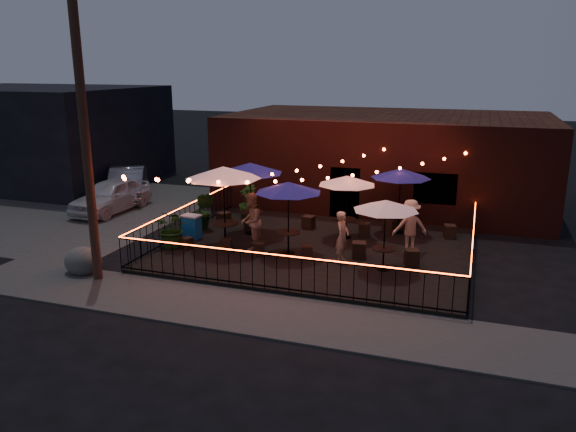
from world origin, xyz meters
name	(u,v)px	position (x,y,z in m)	size (l,w,h in m)	color
ground	(299,271)	(0.00, 0.00, 0.00)	(110.00, 110.00, 0.00)	black
patio	(317,249)	(0.00, 2.00, 0.07)	(10.00, 8.00, 0.15)	black
sidewalk	(260,313)	(0.00, -3.25, 0.03)	(18.00, 2.50, 0.05)	#3D3B38
parking_lot	(67,209)	(-12.00, 4.00, 0.01)	(11.00, 12.00, 0.02)	#3D3B38
brick_building	(387,159)	(1.00, 9.99, 2.00)	(14.00, 8.00, 4.00)	#3C1710
background_building	(34,134)	(-18.00, 9.00, 2.50)	(12.00, 9.00, 5.00)	black
utility_pole	(86,145)	(-5.40, -2.60, 4.00)	(0.26, 0.26, 8.00)	#392217
fence_front	(277,273)	(0.00, -2.00, 0.66)	(10.00, 0.04, 1.04)	black
fence_left	(185,220)	(-5.00, 2.00, 0.66)	(0.04, 8.00, 1.04)	black
fence_right	(472,248)	(5.00, 2.00, 0.66)	(0.04, 8.00, 1.04)	black
festoon_lights	(286,178)	(-1.01, 1.70, 2.52)	(10.02, 8.72, 1.32)	#FF461F
cafe_table_0	(223,174)	(-2.94, 0.99, 2.69)	(3.34, 3.34, 2.78)	black
cafe_table_1	(250,169)	(-2.73, 2.78, 2.54)	(2.69, 2.69, 2.62)	black
cafe_table_2	(288,188)	(-0.70, 1.05, 2.34)	(2.51, 2.51, 2.40)	black
cafe_table_3	(347,181)	(0.68, 3.36, 2.21)	(2.42, 2.42, 2.26)	black
cafe_table_4	(386,206)	(2.49, 0.57, 2.13)	(2.13, 2.13, 2.16)	black
cafe_table_5	(401,174)	(2.36, 4.62, 2.34)	(2.24, 2.24, 2.40)	black
bistro_chair_0	(187,243)	(-4.08, 0.40, 0.35)	(0.34, 0.34, 0.40)	black
bistro_chair_1	(226,245)	(-2.74, 0.60, 0.36)	(0.36, 0.36, 0.43)	black
bistro_chair_2	(224,219)	(-4.14, 3.44, 0.40)	(0.42, 0.42, 0.50)	black
bistro_chair_3	(250,223)	(-2.98, 3.30, 0.38)	(0.39, 0.39, 0.46)	black
bistro_chair_4	(259,249)	(-1.57, 0.61, 0.36)	(0.36, 0.36, 0.42)	black
bistro_chair_5	(307,252)	(0.00, 0.80, 0.36)	(0.36, 0.36, 0.43)	black
bistro_chair_6	(309,222)	(-0.92, 4.08, 0.39)	(0.41, 0.41, 0.48)	black
bistro_chair_7	(364,229)	(1.25, 3.90, 0.37)	(0.37, 0.37, 0.44)	black
bistro_chair_8	(359,250)	(1.58, 1.42, 0.40)	(0.43, 0.43, 0.51)	black
bistro_chair_9	(412,257)	(3.26, 1.24, 0.40)	(0.42, 0.42, 0.50)	black
bistro_chair_10	(390,226)	(2.08, 4.44, 0.40)	(0.42, 0.42, 0.50)	black
bistro_chair_11	(450,231)	(4.21, 4.57, 0.38)	(0.39, 0.39, 0.46)	black
patron_a	(342,237)	(1.15, 0.81, 0.97)	(0.60, 0.39, 1.64)	tan
patron_b	(251,221)	(-2.06, 1.15, 1.11)	(0.93, 0.72, 1.91)	#DFA390
patron_c	(410,226)	(3.02, 2.47, 1.04)	(1.15, 0.66, 1.78)	#D7AD91
potted_shrub_a	(173,229)	(-4.57, 0.37, 0.82)	(1.20, 1.04, 1.34)	#173510
potted_shrub_b	(204,211)	(-4.60, 2.70, 0.86)	(0.79, 0.63, 1.43)	#0C3F0E
potted_shrub_c	(248,201)	(-3.70, 4.80, 0.82)	(0.75, 0.75, 1.34)	#15380D
cooler	(192,226)	(-4.50, 1.54, 0.58)	(0.70, 0.54, 0.85)	blue
boulder	(83,261)	(-6.12, -2.33, 0.40)	(1.02, 0.87, 0.79)	#4B4C46
car_white	(111,196)	(-9.86, 4.27, 0.71)	(1.68, 4.18, 1.42)	silver
car_silver	(127,184)	(-10.55, 6.52, 0.73)	(1.56, 4.46, 1.47)	#AAA9B3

